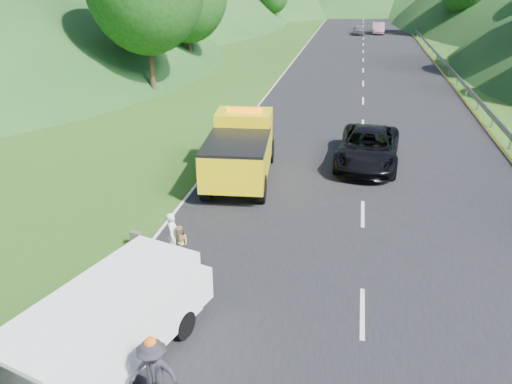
% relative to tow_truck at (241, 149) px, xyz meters
% --- Properties ---
extents(ground, '(320.00, 320.00, 0.00)m').
position_rel_tow_truck_xyz_m(ground, '(2.20, -6.51, -1.38)').
color(ground, '#38661E').
rests_on(ground, ground).
extents(road_surface, '(14.00, 200.00, 0.02)m').
position_rel_tow_truck_xyz_m(road_surface, '(5.20, 33.49, -1.37)').
color(road_surface, black).
rests_on(road_surface, ground).
extents(guardrail, '(0.06, 140.00, 1.52)m').
position_rel_tow_truck_xyz_m(guardrail, '(12.50, 45.99, -1.38)').
color(guardrail, gray).
rests_on(guardrail, ground).
extents(tree_line_left, '(14.00, 140.00, 14.00)m').
position_rel_tow_truck_xyz_m(tree_line_left, '(-16.80, 53.49, -1.38)').
color(tree_line_left, '#27601C').
rests_on(tree_line_left, ground).
extents(hills_backdrop, '(201.00, 288.60, 44.00)m').
position_rel_tow_truck_xyz_m(hills_backdrop, '(8.70, 128.19, -1.38)').
color(hills_backdrop, '#2D5B23').
rests_on(hills_backdrop, ground).
extents(tow_truck, '(3.04, 6.77, 2.82)m').
position_rel_tow_truck_xyz_m(tow_truck, '(0.00, 0.00, 0.00)').
color(tow_truck, black).
rests_on(tow_truck, ground).
extents(white_van, '(3.99, 6.22, 2.05)m').
position_rel_tow_truck_xyz_m(white_van, '(-0.32, -11.47, -0.22)').
color(white_van, black).
rests_on(white_van, ground).
extents(woman, '(0.43, 0.56, 1.48)m').
position_rel_tow_truck_xyz_m(woman, '(-0.65, -6.70, -1.38)').
color(woman, white).
rests_on(woman, ground).
extents(child, '(0.68, 0.63, 1.12)m').
position_rel_tow_truck_xyz_m(child, '(-0.37, -6.84, -1.38)').
color(child, tan).
rests_on(child, ground).
extents(suitcase, '(0.39, 0.27, 0.58)m').
position_rel_tow_truck_xyz_m(suitcase, '(-2.03, -6.44, -1.09)').
color(suitcase, brown).
rests_on(suitcase, ground).
extents(passing_suv, '(3.13, 6.05, 1.63)m').
position_rel_tow_truck_xyz_m(passing_suv, '(5.37, 2.87, -1.38)').
color(passing_suv, black).
rests_on(passing_suv, ground).
extents(dist_car_a, '(1.55, 3.86, 1.31)m').
position_rel_tow_truck_xyz_m(dist_car_a, '(4.51, 56.24, -1.38)').
color(dist_car_a, '#494B4E').
rests_on(dist_car_a, ground).
extents(dist_car_b, '(1.63, 4.68, 1.54)m').
position_rel_tow_truck_xyz_m(dist_car_b, '(7.25, 57.75, -1.38)').
color(dist_car_b, '#835763').
rests_on(dist_car_b, ground).
extents(dist_car_c, '(1.85, 4.56, 1.32)m').
position_rel_tow_truck_xyz_m(dist_car_c, '(4.88, 85.95, -1.38)').
color(dist_car_c, '#AE5759').
rests_on(dist_car_c, ground).
extents(dist_car_d, '(1.55, 3.86, 1.31)m').
position_rel_tow_truck_xyz_m(dist_car_d, '(7.27, 97.40, -1.38)').
color(dist_car_d, '#6B487D').
rests_on(dist_car_d, ground).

